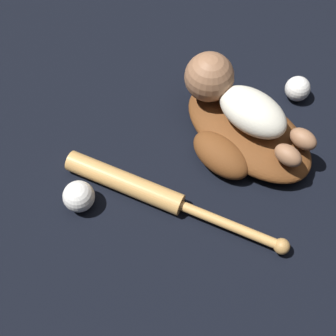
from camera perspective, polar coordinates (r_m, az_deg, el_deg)
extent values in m
plane|color=black|center=(1.15, 9.55, 1.43)|extent=(6.00, 6.00, 0.00)
ellipsoid|color=brown|center=(1.15, 9.70, 4.42)|extent=(0.40, 0.30, 0.07)
ellipsoid|color=brown|center=(1.10, 6.47, 1.61)|extent=(0.18, 0.14, 0.07)
ellipsoid|color=silver|center=(1.09, 10.30, 6.75)|extent=(0.20, 0.15, 0.08)
sphere|color=#936647|center=(1.12, 5.05, 11.00)|extent=(0.12, 0.12, 0.12)
ellipsoid|color=#936647|center=(1.06, 14.43, 1.51)|extent=(0.08, 0.06, 0.04)
ellipsoid|color=#936647|center=(1.09, 16.16, 3.42)|extent=(0.08, 0.06, 0.04)
cylinder|color=tan|center=(1.07, -5.36, -1.74)|extent=(0.29, 0.06, 0.05)
cylinder|color=tan|center=(1.03, 7.59, -6.95)|extent=(0.23, 0.03, 0.02)
sphere|color=#B68649|center=(1.03, 13.69, -9.26)|extent=(0.04, 0.04, 0.04)
sphere|color=white|center=(1.06, -10.82, -3.42)|extent=(0.07, 0.07, 0.07)
sphere|color=white|center=(1.26, 15.52, 9.30)|extent=(0.06, 0.06, 0.06)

